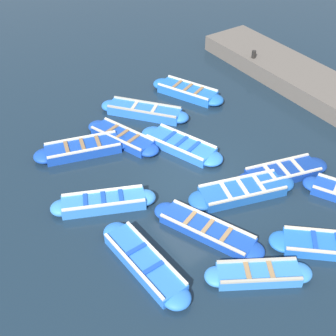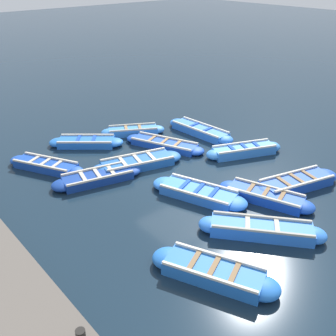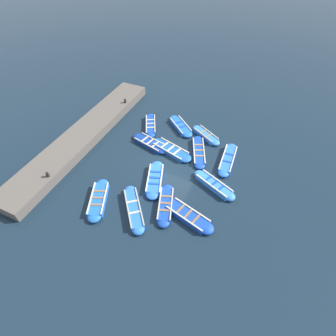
% 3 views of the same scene
% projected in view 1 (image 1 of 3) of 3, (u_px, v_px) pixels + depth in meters
% --- Properties ---
extents(ground_plane, '(120.00, 120.00, 0.00)m').
position_uv_depth(ground_plane, '(197.00, 182.00, 16.39)').
color(ground_plane, '#162838').
extents(boat_near_quay, '(3.10, 2.85, 0.38)m').
position_uv_depth(boat_near_quay, '(325.00, 245.00, 13.94)').
color(boat_near_quay, blue).
rests_on(boat_near_quay, ground).
extents(boat_stern_in, '(1.05, 3.84, 0.42)m').
position_uv_depth(boat_stern_in, '(144.00, 263.00, 13.40)').
color(boat_stern_in, blue).
rests_on(boat_stern_in, ground).
extents(boat_end_of_row, '(1.85, 3.46, 0.40)m').
position_uv_depth(boat_end_of_row, '(123.00, 138.00, 18.18)').
color(boat_end_of_row, '#1947B7').
rests_on(boat_end_of_row, ground).
extents(boat_centre, '(3.01, 3.46, 0.45)m').
position_uv_depth(boat_centre, '(144.00, 111.00, 19.60)').
color(boat_centre, blue).
rests_on(boat_centre, ground).
extents(boat_far_corner, '(2.22, 3.57, 0.45)m').
position_uv_depth(boat_far_corner, '(188.00, 92.00, 20.87)').
color(boat_far_corner, blue).
rests_on(boat_far_corner, ground).
extents(boat_alongside, '(2.19, 3.82, 0.35)m').
position_uv_depth(boat_alongside, '(207.00, 230.00, 14.44)').
color(boat_alongside, '#1947B7').
rests_on(boat_alongside, ground).
extents(boat_outer_left, '(2.08, 3.69, 0.40)m').
position_uv_depth(boat_outer_left, '(181.00, 146.00, 17.78)').
color(boat_outer_left, blue).
rests_on(boat_outer_left, ground).
extents(boat_inner_gap, '(3.93, 1.96, 0.41)m').
position_uv_depth(boat_inner_gap, '(242.00, 191.00, 15.78)').
color(boat_inner_gap, '#1E59AD').
rests_on(boat_inner_gap, ground).
extents(boat_outer_right, '(3.46, 2.04, 0.45)m').
position_uv_depth(boat_outer_right, '(104.00, 203.00, 15.32)').
color(boat_outer_right, '#3884E0').
rests_on(boat_outer_right, ground).
extents(boat_drifting, '(3.60, 1.72, 0.38)m').
position_uv_depth(boat_drifting, '(283.00, 173.00, 16.55)').
color(boat_drifting, navy).
rests_on(boat_drifting, ground).
extents(boat_bow_out, '(2.99, 2.17, 0.39)m').
position_uv_depth(boat_bow_out, '(258.00, 274.00, 13.10)').
color(boat_bow_out, '#3884E0').
rests_on(boat_bow_out, ground).
extents(boat_broadside, '(3.77, 1.84, 0.44)m').
position_uv_depth(boat_broadside, '(83.00, 149.00, 17.60)').
color(boat_broadside, '#1947B7').
rests_on(boat_broadside, ground).
extents(bollard_north, '(0.20, 0.20, 0.35)m').
position_uv_depth(bollard_north, '(254.00, 54.00, 22.12)').
color(bollard_north, black).
rests_on(bollard_north, quay_wall).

